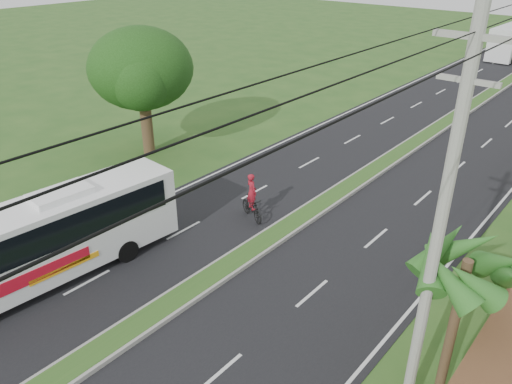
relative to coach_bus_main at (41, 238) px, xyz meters
The scene contains 9 objects.
ground 5.17m from the coach_bus_main, ahead, with size 180.00×180.00×0.00m, color #2B531E.
road_asphalt 21.44m from the coach_bus_main, 77.21° to the left, with size 14.00×160.00×0.02m, color black.
median_strip 21.43m from the coach_bus_main, 77.21° to the left, with size 1.20×160.00×0.18m.
lane_edge_left 21.01m from the coach_bus_main, 95.41° to the left, with size 0.12×160.00×0.01m, color silver.
palm_verge_a 14.52m from the coach_bus_main, 15.57° to the left, with size 2.40×2.40×5.45m.
shade_tree 13.48m from the coach_bus_main, 124.26° to the left, with size 6.30×6.00×7.54m.
utility_pole_a 14.03m from the coach_bus_main, 12.05° to the left, with size 1.60×0.28×11.00m.
coach_bus_main is the anchor object (origin of this frame).
motorcyclist 9.18m from the coach_bus_main, 71.55° to the left, with size 1.95×1.21×2.32m.
Camera 1 is at (11.42, -7.71, 11.77)m, focal length 35.00 mm.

